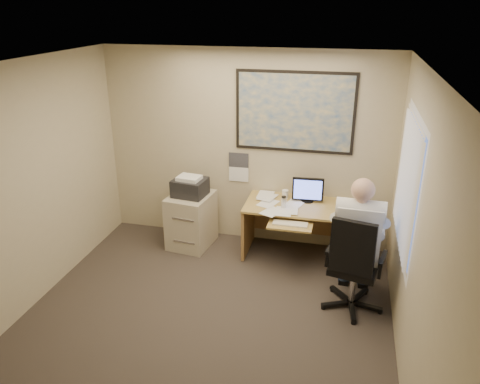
% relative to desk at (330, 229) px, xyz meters
% --- Properties ---
extents(room_shell, '(4.00, 4.50, 2.70)m').
position_rel_desk_xyz_m(room_shell, '(-1.23, -1.90, 0.91)').
color(room_shell, '#332D27').
rests_on(room_shell, ground).
extents(desk, '(1.60, 0.97, 1.08)m').
position_rel_desk_xyz_m(desk, '(0.00, 0.00, 0.00)').
color(desk, tan).
rests_on(desk, ground).
extents(world_map, '(1.56, 0.03, 1.06)m').
position_rel_desk_xyz_m(world_map, '(-0.58, 0.33, 1.46)').
color(world_map, '#1E4C93').
rests_on(world_map, room_shell).
extents(wall_calendar, '(0.28, 0.01, 0.42)m').
position_rel_desk_xyz_m(wall_calendar, '(-1.33, 0.34, 0.64)').
color(wall_calendar, white).
rests_on(wall_calendar, room_shell).
extents(window_blinds, '(0.06, 1.40, 1.30)m').
position_rel_desk_xyz_m(window_blinds, '(0.74, -1.10, 1.11)').
color(window_blinds, '#EEE6CE').
rests_on(window_blinds, room_shell).
extents(filing_cabinet, '(0.62, 0.71, 1.04)m').
position_rel_desk_xyz_m(filing_cabinet, '(-1.93, -0.04, 0.01)').
color(filing_cabinet, '#BBB196').
rests_on(filing_cabinet, ground).
extents(office_chair, '(0.84, 0.84, 1.18)m').
position_rel_desk_xyz_m(office_chair, '(0.33, -1.09, -0.09)').
color(office_chair, black).
rests_on(office_chair, ground).
extents(person, '(0.70, 0.97, 1.54)m').
position_rel_desk_xyz_m(person, '(0.32, -1.00, 0.33)').
color(person, silver).
rests_on(person, office_chair).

